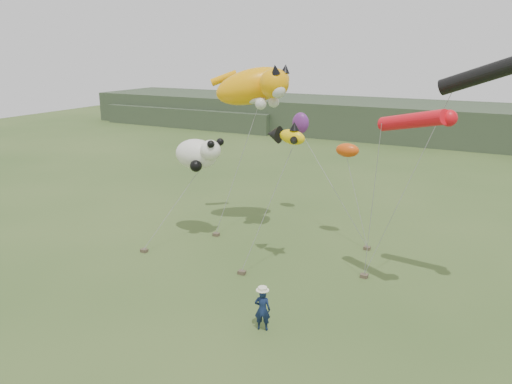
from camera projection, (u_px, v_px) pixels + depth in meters
ground at (236, 315)px, 19.79m from camera, size 120.00×120.00×0.00m
headland at (401, 121)px, 58.71m from camera, size 90.00×13.00×4.00m
festival_attendant at (262, 309)px, 18.53m from camera, size 0.69×0.55×1.66m
sandbag_anchors at (264, 255)px, 25.26m from camera, size 11.29×5.93×0.17m
cat_kite at (257, 86)px, 26.73m from camera, size 5.47×3.73×2.77m
fish_kite at (285, 135)px, 22.29m from camera, size 2.06×1.38×1.06m
tube_kites at (461, 93)px, 18.80m from camera, size 5.72×2.95×3.28m
panda_kite at (198, 154)px, 26.62m from camera, size 2.86×1.85×1.78m
misc_kites at (319, 133)px, 28.36m from camera, size 4.98×3.51×1.80m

